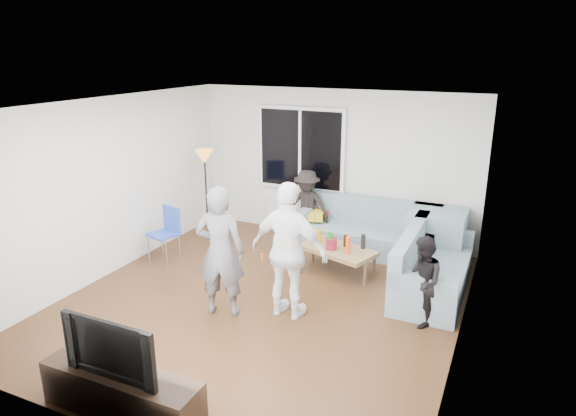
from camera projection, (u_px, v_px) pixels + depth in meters
The scene contains 32 objects.
floor at pixel (263, 302), 6.87m from camera, with size 5.00×5.50×0.04m, color #56351C.
ceiling at pixel (260, 103), 6.08m from camera, with size 5.00×5.50×0.04m, color white.
wall_back at pixel (334, 165), 8.88m from camera, with size 5.00×0.04×2.60m, color silver.
wall_front at pixel (102, 304), 4.07m from camera, with size 5.00×0.04×2.60m, color silver.
wall_left at pixel (108, 187), 7.47m from camera, with size 0.04×5.50×2.60m, color silver.
wall_right at pixel (470, 238), 5.48m from camera, with size 0.04×5.50×2.60m, color silver.
window_frame at pixel (301, 149), 8.97m from camera, with size 1.62×0.06×1.47m, color white.
window_glass at pixel (300, 149), 8.94m from camera, with size 1.50×0.02×1.35m, color black.
window_mullion at pixel (300, 149), 8.93m from camera, with size 0.05×0.03×1.35m, color white.
radiator at pixel (300, 216), 9.31m from camera, with size 1.30×0.12×0.62m, color silver.
potted_plant at pixel (310, 193), 9.06m from camera, with size 0.19×0.15×0.34m, color #336D2B.
vase at pixel (283, 194), 9.29m from camera, with size 0.17×0.17×0.18m, color white.
sofa_back_section at pixel (367, 227), 8.41m from camera, with size 2.30×0.85×0.85m, color gray, non-canonical shape.
sofa_right_section at pixel (434, 263), 7.02m from camera, with size 0.85×2.00×0.85m, color gray, non-canonical shape.
sofa_corner at pixel (436, 237), 7.97m from camera, with size 0.85×0.85×0.85m, color gray.
cushion_yellow at pixel (312, 215), 8.74m from camera, with size 0.38×0.32×0.14m, color gold.
cushion_red at pixel (315, 214), 8.81m from camera, with size 0.36×0.30×0.13m, color maroon.
coffee_table at pixel (337, 261), 7.66m from camera, with size 1.10×0.60×0.40m, color #987149.
pitcher at pixel (331, 244), 7.54m from camera, with size 0.17×0.17×0.17m, color maroon.
side_chair at pixel (163, 235), 8.05m from camera, with size 0.40×0.40×0.86m, color #2A48B7, non-canonical shape.
floor_lamp at pixel (206, 194), 9.03m from camera, with size 0.32×0.32×1.56m, color orange, non-canonical shape.
player_left at pixel (220, 252), 6.31m from camera, with size 0.62×0.40×1.69m, color #55555A.
player_right at pixel (289, 251), 6.25m from camera, with size 1.02×0.42×1.74m, color white.
spectator_right at pixel (422, 282), 6.14m from camera, with size 0.55×0.43×1.12m, color black.
spectator_back at pixel (307, 206), 8.80m from camera, with size 0.82×0.47×1.28m, color black.
tv_console at pixel (122, 393), 4.70m from camera, with size 1.60×0.40×0.44m, color black.
television at pixel (117, 345), 4.55m from camera, with size 0.99×0.13×0.57m, color black.
bottle_c at pixel (346, 241), 7.64m from camera, with size 0.07×0.07×0.18m, color black.
bottle_b at pixel (330, 241), 7.51m from camera, with size 0.08×0.08×0.27m, color #1A8F24.
bottle_d at pixel (348, 245), 7.38m from camera, with size 0.07×0.07×0.25m, color #FF5316.
bottle_e at pixel (363, 241), 7.56m from camera, with size 0.07×0.07×0.22m, color black.
bottle_a at pixel (319, 236), 7.78m from camera, with size 0.07×0.07×0.20m, color orange.
Camera 1 is at (2.87, -5.48, 3.26)m, focal length 31.86 mm.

